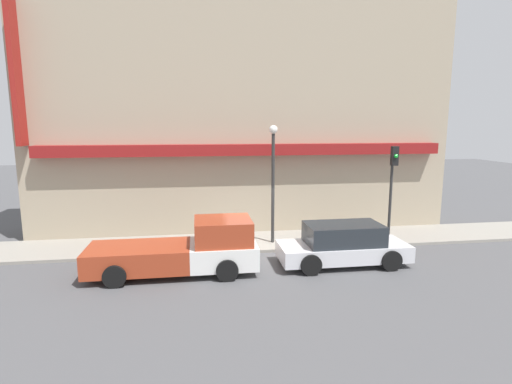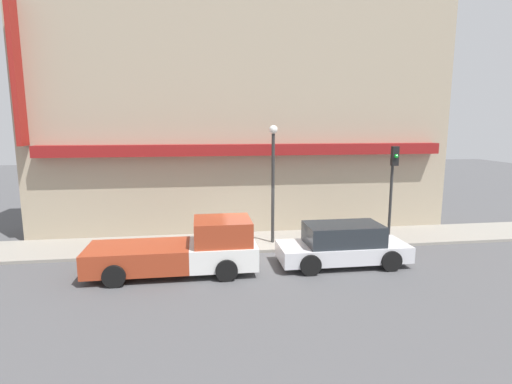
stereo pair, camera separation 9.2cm
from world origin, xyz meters
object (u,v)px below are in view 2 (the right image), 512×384
object	(u,v)px
pickup_truck	(185,250)
street_lamp	(273,169)
parked_car	(343,245)
fire_hydrant	(216,239)
traffic_light	(393,178)

from	to	relation	value
pickup_truck	street_lamp	bearing A→B (deg)	39.39
parked_car	pickup_truck	bearing A→B (deg)	177.96
pickup_truck	fire_hydrant	xyz separation A→B (m)	(1.18, 2.53, -0.38)
pickup_truck	traffic_light	xyz separation A→B (m)	(8.61, 2.03, 2.12)
fire_hydrant	traffic_light	distance (m)	7.85
fire_hydrant	traffic_light	size ratio (longest dim) A/B	0.16
fire_hydrant	traffic_light	world-z (taller)	traffic_light
parked_car	street_lamp	world-z (taller)	street_lamp
street_lamp	fire_hydrant	bearing A→B (deg)	-174.24
fire_hydrant	traffic_light	xyz separation A→B (m)	(7.43, -0.50, 2.50)
traffic_light	street_lamp	bearing A→B (deg)	171.42
fire_hydrant	street_lamp	xyz separation A→B (m)	(2.45, 0.25, 2.84)
parked_car	street_lamp	size ratio (longest dim) A/B	0.95
street_lamp	traffic_light	size ratio (longest dim) A/B	1.21
street_lamp	traffic_light	bearing A→B (deg)	-8.58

